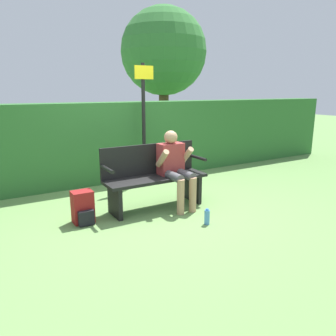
# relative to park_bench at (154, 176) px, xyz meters

# --- Properties ---
(ground_plane) EXTENTS (40.00, 40.00, 0.00)m
(ground_plane) POSITION_rel_park_bench_xyz_m (0.00, -0.07, -0.49)
(ground_plane) COLOR #668E4C
(hedge_back) EXTENTS (12.00, 0.56, 1.55)m
(hedge_back) POSITION_rel_park_bench_xyz_m (0.00, 1.85, 0.28)
(hedge_back) COLOR #2D662D
(hedge_back) RESTS_ON ground
(park_bench) EXTENTS (1.60, 0.48, 0.97)m
(park_bench) POSITION_rel_park_bench_xyz_m (0.00, 0.00, 0.00)
(park_bench) COLOR black
(park_bench) RESTS_ON ground
(person_seated) EXTENTS (0.52, 0.62, 1.18)m
(person_seated) POSITION_rel_park_bench_xyz_m (0.29, -0.14, 0.18)
(person_seated) COLOR #993333
(person_seated) RESTS_ON ground
(backpack) EXTENTS (0.28, 0.29, 0.45)m
(backpack) POSITION_rel_park_bench_xyz_m (-1.14, -0.06, -0.28)
(backpack) COLOR maroon
(backpack) RESTS_ON ground
(water_bottle) EXTENTS (0.07, 0.07, 0.22)m
(water_bottle) POSITION_rel_park_bench_xyz_m (0.29, -0.98, -0.39)
(water_bottle) COLOR #4C8CCC
(water_bottle) RESTS_ON ground
(signpost) EXTENTS (0.38, 0.09, 2.27)m
(signpost) POSITION_rel_park_bench_xyz_m (0.51, 1.34, 0.80)
(signpost) COLOR black
(signpost) RESTS_ON ground
(tree) EXTENTS (2.46, 2.46, 4.08)m
(tree) POSITION_rel_park_bench_xyz_m (2.63, 4.25, 2.34)
(tree) COLOR #4C3823
(tree) RESTS_ON ground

